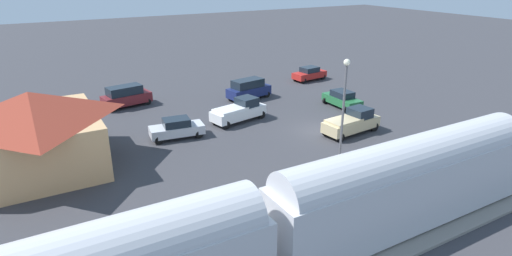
% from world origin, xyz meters
% --- Properties ---
extents(ground_plane, '(200.00, 200.00, 0.00)m').
position_xyz_m(ground_plane, '(0.00, 0.00, 0.00)').
color(ground_plane, '#38383D').
extents(railway_track, '(4.80, 70.00, 0.30)m').
position_xyz_m(railway_track, '(-14.00, 0.00, 0.09)').
color(railway_track, gray).
rests_on(railway_track, ground).
extents(platform, '(3.20, 46.00, 0.30)m').
position_xyz_m(platform, '(-10.00, 0.00, 0.15)').
color(platform, '#A8A399').
rests_on(platform, ground).
extents(station_building, '(10.20, 8.99, 5.74)m').
position_xyz_m(station_building, '(4.00, 22.00, 2.98)').
color(station_building, tan).
rests_on(station_building, ground).
extents(pedestrian_on_platform, '(0.36, 0.36, 1.71)m').
position_xyz_m(pedestrian_on_platform, '(-10.55, -1.83, 1.28)').
color(pedestrian_on_platform, '#333338').
rests_on(pedestrian_on_platform, platform).
extents(pickup_white, '(3.03, 5.69, 2.14)m').
position_xyz_m(pickup_white, '(5.76, 4.93, 1.03)').
color(pickup_white, white).
rests_on(pickup_white, ground).
extents(sedan_silver, '(2.40, 4.70, 1.74)m').
position_xyz_m(sedan_silver, '(4.65, 11.49, 0.88)').
color(sedan_silver, silver).
rests_on(sedan_silver, ground).
extents(pickup_tan, '(2.48, 5.57, 2.14)m').
position_xyz_m(pickup_tan, '(-1.88, -2.17, 1.03)').
color(pickup_tan, '#C6B284').
rests_on(pickup_tan, ground).
extents(sedan_red, '(2.35, 4.68, 1.74)m').
position_xyz_m(sedan_red, '(14.92, -10.04, 0.88)').
color(sedan_red, red).
rests_on(sedan_red, ground).
extents(sedan_green, '(4.54, 2.35, 1.74)m').
position_xyz_m(sedan_green, '(4.24, -6.30, 0.88)').
color(sedan_green, '#236638').
rests_on(sedan_green, ground).
extents(suv_navy, '(2.74, 5.16, 2.22)m').
position_xyz_m(suv_navy, '(11.60, 0.72, 1.15)').
color(suv_navy, navy).
rests_on(suv_navy, ground).
extents(suv_maroon, '(2.76, 5.16, 2.22)m').
position_xyz_m(suv_maroon, '(15.51, 13.10, 1.15)').
color(suv_maroon, maroon).
rests_on(suv_maroon, ground).
extents(light_pole_near_platform, '(0.44, 0.44, 8.12)m').
position_xyz_m(light_pole_near_platform, '(-7.20, 3.78, 5.08)').
color(light_pole_near_platform, '#515156').
rests_on(light_pole_near_platform, ground).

